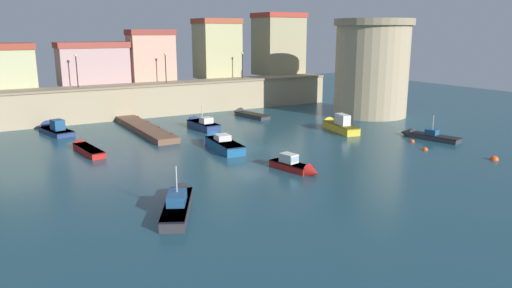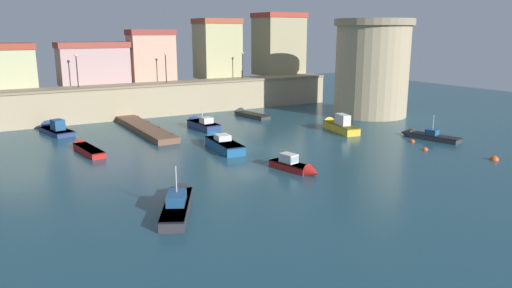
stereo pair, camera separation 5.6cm
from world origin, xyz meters
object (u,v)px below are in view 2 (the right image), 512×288
Objects in this scene: moored_boat_7 at (178,201)px; mooring_buoy_2 at (494,160)px; moored_boat_3 at (338,125)px; moored_boat_4 at (200,124)px; mooring_buoy_0 at (425,150)px; mooring_buoy_1 at (412,142)px; moored_boat_6 at (52,129)px; moored_boat_5 at (220,143)px; quay_lamp_2 at (243,61)px; moored_boat_8 at (246,114)px; quay_lamp_1 at (166,63)px; moored_boat_1 at (85,148)px; quay_lamp_0 at (77,65)px; fortress_tower at (372,68)px; moored_boat_0 at (296,166)px; moored_boat_2 at (425,135)px.

mooring_buoy_2 is at bearing -68.67° from moored_boat_7.
moored_boat_3 is 14.90m from moored_boat_4.
moored_boat_7 is (-23.38, -13.39, -0.13)m from moored_boat_3.
mooring_buoy_1 is (1.54, 2.85, 0.00)m from mooring_buoy_0.
moored_boat_7 is (3.13, -27.52, 0.05)m from moored_boat_6.
quay_lamp_2 is at bearing -28.82° from moored_boat_5.
moored_boat_6 is 22.40m from moored_boat_8.
moored_boat_6 is (-14.52, -5.03, -6.07)m from quay_lamp_1.
moored_boat_1 reaches higher than mooring_buoy_1.
mooring_buoy_1 is at bearing 94.44° from mooring_buoy_2.
moored_boat_3 is (11.99, -19.16, -5.88)m from quay_lamp_1.
quay_lamp_2 is 24.80m from moored_boat_5.
quay_lamp_0 is 7.75× the size of mooring_buoy_1.
mooring_buoy_1 is (25.90, 5.34, -0.43)m from moored_boat_7.
moored_boat_7 is (-9.00, -12.53, -0.04)m from moored_boat_5.
mooring_buoy_0 is (5.14, -23.40, -0.27)m from moored_boat_8.
quay_lamp_1 reaches higher than quay_lamp_2.
quay_lamp_2 is at bearing -92.26° from moored_boat_6.
quay_lamp_0 is at bearing 156.59° from fortress_tower.
moored_boat_6 reaches higher than mooring_buoy_0.
mooring_buoy_2 is (25.80, -35.31, -6.51)m from quay_lamp_0.
mooring_buoy_2 is at bearing 58.87° from moored_boat_0.
moored_boat_0 is at bearing 174.54° from moored_boat_4.
moored_boat_8 is at bearing -74.73° from moored_boat_1.
quay_lamp_2 is 28.00m from moored_boat_2.
moored_boat_1 is (-2.62, -15.19, -6.21)m from quay_lamp_0.
mooring_buoy_1 is at bearing -47.22° from quay_lamp_0.
quay_lamp_0 is 0.59× the size of moored_boat_6.
quay_lamp_1 is at bearing 0.00° from quay_lamp_0.
mooring_buoy_1 is (14.51, -27.21, -6.45)m from quay_lamp_1.
moored_boat_7 is at bearing -150.50° from fortress_tower.
moored_boat_3 is at bearing 107.39° from mooring_buoy_1.
moored_boat_2 is 0.97× the size of moored_boat_6.
quay_lamp_1 is at bearing 113.33° from mooring_buoy_0.
moored_boat_6 is at bearing 64.60° from moored_boat_4.
moored_boat_5 reaches higher than mooring_buoy_1.
fortress_tower is 3.31× the size of quay_lamp_2.
moored_boat_1 is at bearing 33.51° from moored_boat_7.
moored_boat_2 is at bearing 12.20° from mooring_buoy_1.
fortress_tower is at bearing -70.76° from moored_boat_5.
quay_lamp_2 is 16.60m from moored_boat_4.
moored_boat_7 is (-22.39, -32.55, -5.94)m from quay_lamp_2.
mooring_buoy_2 is at bearing -126.14° from moored_boat_5.
moored_boat_2 is 2.32m from mooring_buoy_1.
moored_boat_2 is 38.06m from moored_boat_6.
quay_lamp_1 is 30.34m from moored_boat_0.
quay_lamp_0 is 0.55× the size of moored_boat_7.
moored_boat_0 is at bearing 149.80° from moored_boat_8.
moored_boat_4 is 0.93× the size of moored_boat_8.
moored_boat_3 is 16.46m from mooring_buoy_2.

